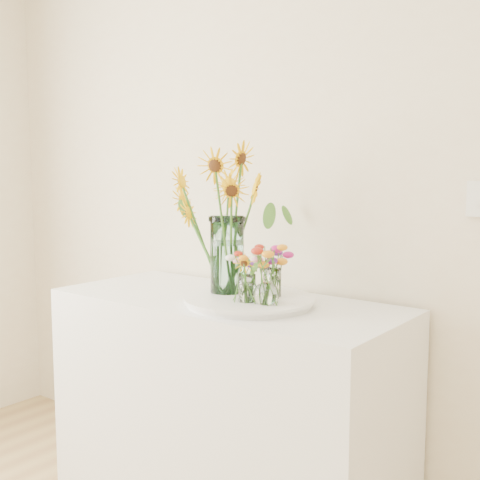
{
  "coord_description": "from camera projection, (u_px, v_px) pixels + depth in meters",
  "views": [
    {
      "loc": [
        1.21,
        0.16,
        1.39
      ],
      "look_at": [
        -0.16,
        1.92,
        1.14
      ],
      "focal_mm": 45.0,
      "sensor_mm": 36.0,
      "label": 1
    }
  ],
  "objects": [
    {
      "name": "small_vase_c",
      "position": [
        273.0,
        283.0,
        2.23
      ],
      "size": [
        0.08,
        0.08,
        0.11
      ],
      "primitive_type": "cylinder",
      "rotation": [
        0.0,
        0.0,
        0.35
      ],
      "color": "white",
      "rests_on": "tray"
    },
    {
      "name": "sunflower_bouquet",
      "position": [
        227.0,
        220.0,
        2.28
      ],
      "size": [
        0.83,
        0.83,
        0.57
      ],
      "primitive_type": null,
      "rotation": [
        0.0,
        0.0,
        -0.26
      ],
      "color": "#FBBA05",
      "rests_on": "tray"
    },
    {
      "name": "wildflower_posy_c",
      "position": [
        273.0,
        271.0,
        2.23
      ],
      "size": [
        0.18,
        0.18,
        0.2
      ],
      "primitive_type": null,
      "color": "orange",
      "rests_on": "tray"
    },
    {
      "name": "small_vase_b",
      "position": [
        266.0,
        286.0,
        2.1
      ],
      "size": [
        0.1,
        0.1,
        0.13
      ],
      "primitive_type": null,
      "rotation": [
        0.0,
        0.0,
        -0.13
      ],
      "color": "white",
      "rests_on": "tray"
    },
    {
      "name": "small_vase_a",
      "position": [
        247.0,
        289.0,
        2.13
      ],
      "size": [
        0.07,
        0.07,
        0.11
      ],
      "primitive_type": "cylinder",
      "rotation": [
        0.0,
        0.0,
        -0.16
      ],
      "color": "white",
      "rests_on": "tray"
    },
    {
      "name": "mason_jar",
      "position": [
        227.0,
        255.0,
        2.29
      ],
      "size": [
        0.16,
        0.16,
        0.3
      ],
      "primitive_type": "cylinder",
      "rotation": [
        0.0,
        0.0,
        -0.26
      ],
      "color": "#ACE6E6",
      "rests_on": "tray"
    },
    {
      "name": "tray",
      "position": [
        249.0,
        302.0,
        2.22
      ],
      "size": [
        0.46,
        0.46,
        0.02
      ],
      "primitive_type": "cylinder",
      "color": "white",
      "rests_on": "counter"
    },
    {
      "name": "wildflower_posy_a",
      "position": [
        247.0,
        276.0,
        2.13
      ],
      "size": [
        0.2,
        0.2,
        0.2
      ],
      "primitive_type": null,
      "color": "orange",
      "rests_on": "tray"
    },
    {
      "name": "wildflower_posy_b",
      "position": [
        266.0,
        274.0,
        2.09
      ],
      "size": [
        0.19,
        0.19,
        0.22
      ],
      "primitive_type": null,
      "color": "orange",
      "rests_on": "tray"
    },
    {
      "name": "counter",
      "position": [
        225.0,
        410.0,
        2.38
      ],
      "size": [
        1.4,
        0.6,
        0.9
      ],
      "primitive_type": "cube",
      "color": "white",
      "rests_on": "ground_plane"
    }
  ]
}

